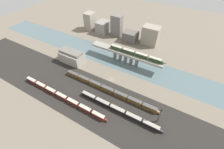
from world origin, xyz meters
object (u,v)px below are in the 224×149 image
train_yard_mid (119,110)px  warehouse_building (72,57)px  train_yard_near (63,97)px  signal_tower (159,116)px  train_yard_far (109,90)px  train_on_bridge (136,54)px

train_yard_mid → warehouse_building: bearing=157.0°
train_yard_near → signal_tower: (64.90, 16.01, 4.98)m
train_yard_mid → warehouse_building: (-63.11, 26.82, 3.87)m
warehouse_building → signal_tower: size_ratio=1.58×
warehouse_building → train_yard_mid: bearing=-23.0°
train_yard_far → train_yard_mid: bearing=-38.3°
train_yard_near → signal_tower: size_ratio=5.53×
train_yard_far → warehouse_building: 50.49m
train_yard_mid → train_yard_far: 19.15m
train_yard_mid → train_yard_far: (-15.04, 11.86, 0.14)m
train_yard_near → train_yard_far: bearing=41.0°
train_yard_mid → train_yard_far: bearing=141.7°
signal_tower → train_on_bridge: bearing=127.8°
train_yard_near → warehouse_building: (-22.62, 37.08, 3.80)m
train_yard_far → signal_tower: size_ratio=5.85×
train_yard_near → train_yard_mid: (40.49, 10.26, -0.07)m
train_on_bridge → signal_tower: 57.14m
train_yard_near → train_on_bridge: bearing=63.7°
train_on_bridge → signal_tower: (34.82, -44.96, -5.61)m
train_on_bridge → warehouse_building: (-52.70, -23.89, -6.79)m
train_on_bridge → train_yard_mid: 52.85m
train_yard_far → warehouse_building: bearing=162.7°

